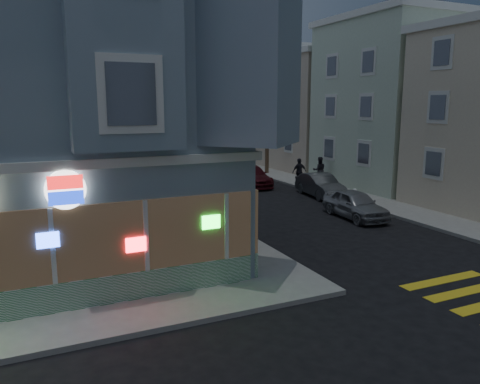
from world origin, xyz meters
TOP-DOWN VIEW (x-y plane):
  - ground at (0.00, 0.00)m, footprint 120.00×120.00m
  - sidewalk_ne at (23.00, 23.00)m, footprint 24.00×42.00m
  - row_house_b at (19.50, 16.00)m, footprint 12.00×8.60m
  - row_house_c at (19.50, 25.00)m, footprint 12.00×8.60m
  - row_house_d at (19.50, 34.00)m, footprint 12.00×8.60m
  - utility_pole at (12.00, 24.00)m, footprint 2.20×0.30m
  - street_tree_near at (12.20, 30.00)m, footprint 3.00×3.00m
  - street_tree_far at (12.20, 38.00)m, footprint 3.00×3.00m
  - pedestrian_a at (12.85, 17.96)m, footprint 1.08×0.97m
  - pedestrian_b at (11.30, 18.03)m, footprint 1.06×0.45m
  - parked_car_a at (9.20, 9.48)m, footprint 1.96×4.18m
  - parked_car_b at (10.70, 14.68)m, footprint 2.01×4.38m
  - parked_car_c at (8.60, 19.88)m, footprint 2.51×4.94m
  - parked_car_d at (9.31, 25.98)m, footprint 2.56×4.55m
  - traffic_signal at (-0.34, 4.86)m, footprint 0.72×0.64m
  - fire_hydrant at (11.30, 12.19)m, footprint 0.42×0.24m

SIDE VIEW (x-z plane):
  - ground at x=0.00m, z-range 0.00..0.00m
  - sidewalk_ne at x=23.00m, z-range 0.00..0.15m
  - fire_hydrant at x=11.30m, z-range 0.17..0.89m
  - parked_car_d at x=9.31m, z-range 0.00..1.20m
  - parked_car_c at x=8.60m, z-range 0.00..1.37m
  - parked_car_a at x=9.20m, z-range 0.00..1.38m
  - parked_car_b at x=10.70m, z-range 0.00..1.39m
  - pedestrian_b at x=11.30m, z-range 0.15..1.95m
  - pedestrian_a at x=12.85m, z-range 0.15..1.98m
  - street_tree_near at x=12.20m, z-range 1.29..6.59m
  - street_tree_far at x=12.20m, z-range 1.29..6.59m
  - traffic_signal at x=-0.34m, z-range 1.16..6.89m
  - row_house_c at x=19.50m, z-range 0.15..9.15m
  - utility_pole at x=12.00m, z-range 0.30..9.30m
  - row_house_b at x=19.50m, z-range 0.15..10.65m
  - row_house_d at x=19.50m, z-range 0.15..10.65m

